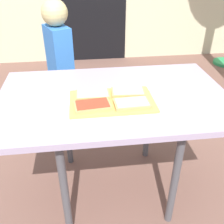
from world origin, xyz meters
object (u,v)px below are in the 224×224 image
(pizza_slice_near_right, at_px, (132,103))
(pizza_slice_far_left, at_px, (93,94))
(dining_table, at_px, (114,105))
(child_left, at_px, (60,60))
(cutting_board, at_px, (112,101))
(plate_white_right, at_px, (162,87))
(pizza_slice_far_right, at_px, (128,92))
(pizza_slice_near_left, at_px, (92,105))
(plate_white_left, at_px, (63,97))

(pizza_slice_near_right, height_order, pizza_slice_far_left, same)
(dining_table, xyz_separation_m, child_left, (-0.32, 0.75, -0.01))
(cutting_board, bearing_deg, child_left, 110.05)
(pizza_slice_far_left, bearing_deg, pizza_slice_near_right, -32.60)
(dining_table, height_order, plate_white_right, plate_white_right)
(child_left, bearing_deg, plate_white_right, -49.33)
(child_left, bearing_deg, cutting_board, -69.95)
(cutting_board, height_order, pizza_slice_far_right, pizza_slice_far_right)
(child_left, bearing_deg, pizza_slice_near_left, -77.19)
(dining_table, height_order, pizza_slice_far_right, pizza_slice_far_right)
(plate_white_left, bearing_deg, dining_table, -0.39)
(plate_white_right, bearing_deg, pizza_slice_near_right, -137.27)
(pizza_slice_far_right, height_order, child_left, child_left)
(pizza_slice_near_right, distance_m, plate_white_right, 0.28)
(pizza_slice_far_left, distance_m, child_left, 0.80)
(pizza_slice_near_right, distance_m, plate_white_left, 0.36)
(dining_table, relative_size, pizza_slice_far_left, 7.06)
(pizza_slice_far_right, distance_m, plate_white_right, 0.22)
(pizza_slice_far_left, height_order, plate_white_right, pizza_slice_far_left)
(pizza_slice_far_right, height_order, pizza_slice_far_left, same)
(pizza_slice_far_right, distance_m, pizza_slice_far_left, 0.18)
(pizza_slice_near_left, bearing_deg, pizza_slice_far_right, 30.88)
(pizza_slice_near_left, relative_size, pizza_slice_far_left, 1.05)
(dining_table, distance_m, pizza_slice_far_left, 0.14)
(plate_white_right, bearing_deg, plate_white_left, -174.31)
(pizza_slice_near_right, distance_m, pizza_slice_far_left, 0.21)
(dining_table, bearing_deg, cutting_board, -105.60)
(dining_table, distance_m, plate_white_right, 0.29)
(dining_table, distance_m, pizza_slice_near_left, 0.19)
(child_left, bearing_deg, plate_white_left, -85.81)
(dining_table, bearing_deg, pizza_slice_near_left, -132.97)
(cutting_board, distance_m, child_left, 0.88)
(dining_table, bearing_deg, plate_white_right, 11.42)
(cutting_board, xyz_separation_m, plate_white_right, (0.30, 0.13, -0.00))
(pizza_slice_far_right, bearing_deg, cutting_board, -147.69)
(pizza_slice_near_right, xyz_separation_m, plate_white_right, (0.21, 0.19, -0.02))
(cutting_board, xyz_separation_m, child_left, (-0.30, 0.82, -0.07))
(pizza_slice_far_right, bearing_deg, pizza_slice_near_left, -149.12)
(pizza_slice_near_left, height_order, plate_white_right, pizza_slice_near_left)
(pizza_slice_near_right, height_order, pizza_slice_near_left, same)
(pizza_slice_near_left, distance_m, plate_white_right, 0.44)
(pizza_slice_far_right, relative_size, plate_white_right, 0.93)
(pizza_slice_near_left, bearing_deg, plate_white_left, 137.90)
(pizza_slice_near_left, height_order, pizza_slice_far_left, same)
(pizza_slice_far_left, bearing_deg, dining_table, 9.87)
(cutting_board, xyz_separation_m, pizza_slice_far_left, (-0.09, 0.05, 0.02))
(cutting_board, xyz_separation_m, pizza_slice_near_left, (-0.10, -0.06, 0.02))
(plate_white_right, height_order, plate_white_left, same)
(dining_table, bearing_deg, plate_white_left, 179.61)
(pizza_slice_far_left, relative_size, plate_white_right, 0.90)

